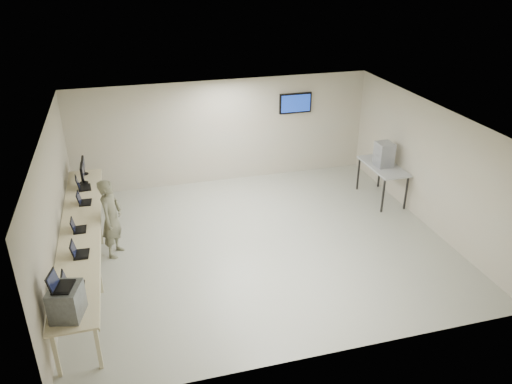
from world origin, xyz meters
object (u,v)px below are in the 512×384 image
object	(u,v)px
workbench	(81,233)
side_table	(383,168)
equipment_box	(66,302)
soldier	(112,218)

from	to	relation	value
workbench	side_table	distance (m)	7.30
equipment_box	side_table	xyz separation A→B (m)	(7.25, 3.87, -0.30)
workbench	side_table	xyz separation A→B (m)	(7.19, 1.26, 0.03)
workbench	soldier	distance (m)	0.70
equipment_box	side_table	size ratio (longest dim) A/B	0.33
soldier	workbench	bearing A→B (deg)	149.15
side_table	equipment_box	bearing A→B (deg)	-151.93
equipment_box	soldier	world-z (taller)	soldier
workbench	soldier	size ratio (longest dim) A/B	3.53
workbench	soldier	xyz separation A→B (m)	(0.58, 0.40, 0.02)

